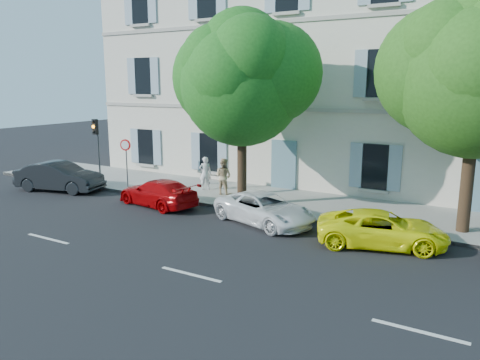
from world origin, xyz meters
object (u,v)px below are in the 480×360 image
Objects in this scene: tree_right at (477,79)px; car_yellow_supercar at (382,229)px; road_sign at (126,153)px; car_dark_sedan at (59,177)px; car_red_coupe at (158,193)px; car_white_coupe at (265,209)px; pedestrian_a at (205,173)px; traffic_light at (96,137)px; tree_left at (242,85)px; pedestrian_b at (223,176)px.

car_yellow_supercar is at bearing -130.19° from tree_right.
car_dark_sedan is at bearing -150.85° from road_sign.
car_red_coupe is 5.17m from car_white_coupe.
car_white_coupe is 2.58× the size of pedestrian_a.
pedestrian_a is at bearing 74.73° from car_white_coupe.
traffic_light reaches higher than road_sign.
car_dark_sedan is at bearing 108.68° from car_white_coupe.
car_white_coupe is (11.21, 0.21, -0.14)m from car_dark_sedan.
pedestrian_b is (-1.69, 1.22, -4.14)m from tree_left.
car_white_coupe is 0.53× the size of tree_left.
traffic_light is (-5.22, 1.54, 1.95)m from car_red_coupe.
tree_left is 8.92m from traffic_light.
road_sign is 5.00m from pedestrian_b.
car_white_coupe is at bearing -39.14° from tree_left.
car_red_coupe is (6.04, 0.21, -0.13)m from car_dark_sedan.
traffic_light is at bearing -177.60° from tree_right.
road_sign is at bearing -74.41° from car_dark_sedan.
pedestrian_a is at bearing 175.62° from tree_right.
car_red_coupe is 12.87m from tree_right.
road_sign is (-12.72, 1.70, 1.32)m from car_yellow_supercar.
car_dark_sedan is 1.08× the size of car_red_coupe.
tree_left reaches higher than car_yellow_supercar.
car_dark_sedan is 15.63m from car_yellow_supercar.
car_dark_sedan is at bearing 73.30° from car_yellow_supercar.
tree_left reaches higher than car_red_coupe.
pedestrian_a is at bearing -175.61° from car_red_coupe.
car_red_coupe is 1.66× the size of road_sign.
car_dark_sedan is 2.71× the size of pedestrian_a.
road_sign is at bearing 97.92° from car_white_coupe.
traffic_light reaches higher than car_white_coupe.
tree_right reaches higher than pedestrian_a.
tree_left is at bearing 124.85° from car_red_coupe.
tree_right is 2.45× the size of traffic_light.
tree_right is at bearing -53.45° from car_white_coupe.
car_dark_sedan is 7.19m from pedestrian_a.
tree_right reaches higher than car_yellow_supercar.
pedestrian_b is at bearing 159.64° from car_red_coupe.
car_red_coupe is 9.60m from car_yellow_supercar.
pedestrian_b is at bearing 144.30° from tree_left.
car_white_coupe is at bearing -161.05° from tree_right.
car_red_coupe is 1.22× the size of traffic_light.
car_white_coupe is 0.51× the size of tree_right.
car_white_coupe is 4.51m from pedestrian_b.
pedestrian_b is at bearing 52.85° from car_yellow_supercar.
pedestrian_a is at bearing 15.99° from traffic_light.
car_white_coupe is 4.44m from car_yellow_supercar.
traffic_light is (-14.82, 1.84, 1.96)m from car_yellow_supercar.
tree_right is (2.15, 2.55, 4.74)m from car_yellow_supercar.
car_white_coupe is at bearing -9.68° from road_sign.
tree_left is at bearing -0.19° from traffic_light.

